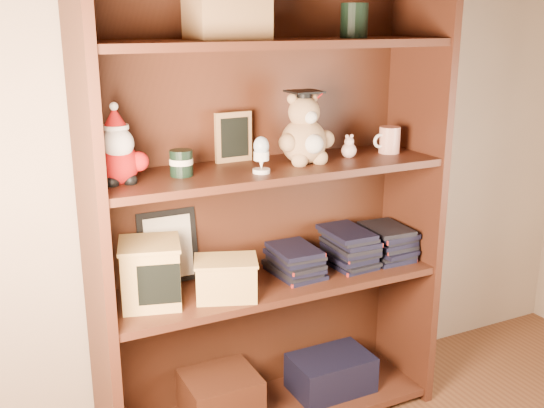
{
  "coord_description": "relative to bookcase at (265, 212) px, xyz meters",
  "views": [
    {
      "loc": [
        -0.96,
        -0.51,
        1.41
      ],
      "look_at": [
        -0.06,
        1.3,
        0.82
      ],
      "focal_mm": 42.0,
      "sensor_mm": 36.0,
      "label": 1
    }
  ],
  "objects": [
    {
      "name": "book_stack_left",
      "position": [
        0.09,
        -0.05,
        -0.17
      ],
      "size": [
        0.14,
        0.2,
        0.11
      ],
      "color": "black",
      "rests_on": "shelf_lower"
    },
    {
      "name": "book_stack_mid",
      "position": [
        0.31,
        -0.05,
        -0.16
      ],
      "size": [
        0.14,
        0.2,
        0.14
      ],
      "color": "black",
      "rests_on": "shelf_lower"
    },
    {
      "name": "chalkboard_plaque",
      "position": [
        -0.08,
        0.06,
        0.25
      ],
      "size": [
        0.13,
        0.07,
        0.17
      ],
      "color": "#9E7547",
      "rests_on": "shelf_upper"
    },
    {
      "name": "grad_teddy_bear",
      "position": [
        0.12,
        -0.06,
        0.26
      ],
      "size": [
        0.2,
        0.17,
        0.25
      ],
      "color": "tan",
      "rests_on": "shelf_upper"
    },
    {
      "name": "treats_box",
      "position": [
        -0.42,
        -0.05,
        -0.13
      ],
      "size": [
        0.23,
        0.23,
        0.2
      ],
      "color": "tan",
      "rests_on": "shelf_lower"
    },
    {
      "name": "teachers_tin",
      "position": [
        -0.31,
        -0.05,
        0.21
      ],
      "size": [
        0.07,
        0.07,
        0.08
      ],
      "color": "black",
      "rests_on": "shelf_upper"
    },
    {
      "name": "certificate_frame",
      "position": [
        -0.32,
        0.09,
        -0.1
      ],
      "size": [
        0.2,
        0.05,
        0.25
      ],
      "color": "black",
      "rests_on": "shelf_lower"
    },
    {
      "name": "pink_figurine",
      "position": [
        0.3,
        -0.05,
        0.2
      ],
      "size": [
        0.05,
        0.05,
        0.08
      ],
      "color": "beige",
      "rests_on": "shelf_upper"
    },
    {
      "name": "pencils_box",
      "position": [
        -0.19,
        -0.12,
        -0.16
      ],
      "size": [
        0.24,
        0.2,
        0.13
      ],
      "color": "tan",
      "rests_on": "shelf_lower"
    },
    {
      "name": "egg_cup",
      "position": [
        -0.07,
        -0.13,
        0.23
      ],
      "size": [
        0.05,
        0.05,
        0.11
      ],
      "color": "white",
      "rests_on": "shelf_upper"
    },
    {
      "name": "shelf_lower",
      "position": [
        0.0,
        -0.05,
        -0.24
      ],
      "size": [
        1.14,
        0.33,
        0.02
      ],
      "color": "#452113",
      "rests_on": "ground"
    },
    {
      "name": "book_stack_right",
      "position": [
        0.48,
        -0.05,
        -0.16
      ],
      "size": [
        0.14,
        0.2,
        0.13
      ],
      "color": "black",
      "rests_on": "shelf_lower"
    },
    {
      "name": "bookcase",
      "position": [
        0.0,
        0.0,
        0.0
      ],
      "size": [
        1.2,
        0.35,
        1.6
      ],
      "color": "#452113",
      "rests_on": "ground"
    },
    {
      "name": "santa_plush",
      "position": [
        -0.5,
        -0.06,
        0.26
      ],
      "size": [
        0.17,
        0.12,
        0.24
      ],
      "color": "#A50F0F",
      "rests_on": "shelf_upper"
    },
    {
      "name": "shelf_upper",
      "position": [
        0.0,
        -0.05,
        0.16
      ],
      "size": [
        1.14,
        0.33,
        0.02
      ],
      "color": "#452113",
      "rests_on": "ground"
    },
    {
      "name": "teacher_mug",
      "position": [
        0.47,
        -0.05,
        0.22
      ],
      "size": [
        0.11,
        0.07,
        0.09
      ],
      "color": "silver",
      "rests_on": "shelf_upper"
    }
  ]
}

